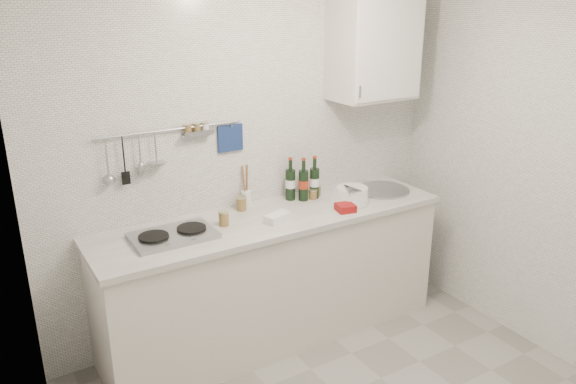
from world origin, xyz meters
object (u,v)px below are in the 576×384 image
at_px(plate_stack_hob, 178,232).
at_px(wall_cabinet, 374,49).
at_px(utensil_crock, 246,196).
at_px(plate_stack_sink, 351,195).
at_px(wine_bottles, 303,179).

bearing_deg(plate_stack_hob, wall_cabinet, 2.98).
distance_m(wall_cabinet, plate_stack_hob, 1.86).
relative_size(plate_stack_hob, utensil_crock, 0.85).
relative_size(plate_stack_hob, plate_stack_sink, 0.91).
distance_m(plate_stack_hob, wine_bottles, 1.01).
bearing_deg(plate_stack_hob, utensil_crock, 19.96).
bearing_deg(plate_stack_sink, utensil_crock, 154.66).
bearing_deg(wall_cabinet, wine_bottles, 175.48).
distance_m(plate_stack_hob, utensil_crock, 0.62).
height_order(plate_stack_sink, utensil_crock, utensil_crock).
bearing_deg(utensil_crock, plate_stack_hob, -160.04).
xyz_separation_m(plate_stack_hob, utensil_crock, (0.58, 0.21, 0.06)).
xyz_separation_m(plate_stack_sink, utensil_crock, (-0.67, 0.32, 0.02)).
distance_m(plate_stack_hob, plate_stack_sink, 1.26).
height_order(wall_cabinet, plate_stack_sink, wall_cabinet).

